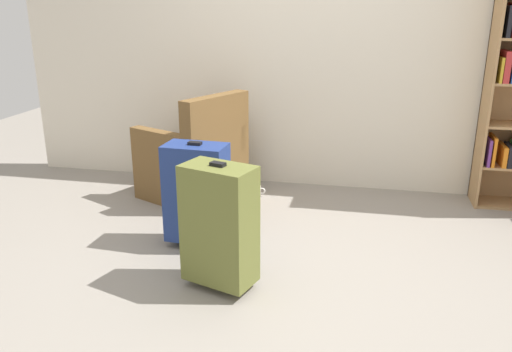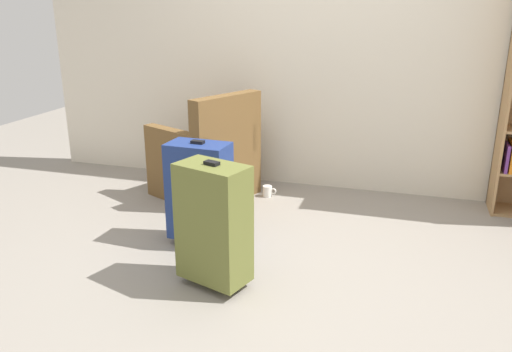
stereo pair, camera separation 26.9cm
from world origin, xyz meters
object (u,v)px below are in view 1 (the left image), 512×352
object	(u,v)px
mug	(257,191)
suitcase_olive	(219,225)
armchair	(195,161)
suitcase_navy_blue	(197,193)

from	to	relation	value
mug	suitcase_olive	distance (m)	1.56
armchair	suitcase_olive	distance (m)	1.55
armchair	suitcase_navy_blue	bearing A→B (deg)	-71.03
armchair	mug	bearing A→B (deg)	10.84
mug	suitcase_navy_blue	distance (m)	1.08
suitcase_navy_blue	armchair	bearing A→B (deg)	108.97
armchair	suitcase_olive	size ratio (longest dim) A/B	1.22
suitcase_olive	mug	bearing A→B (deg)	93.61
armchair	mug	distance (m)	0.59
mug	suitcase_olive	world-z (taller)	suitcase_olive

